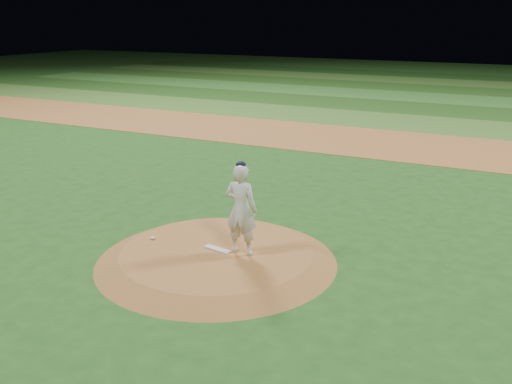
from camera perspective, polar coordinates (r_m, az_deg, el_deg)
name	(u,v)px	position (r m, az deg, el deg)	size (l,w,h in m)	color
ground	(217,261)	(13.22, -3.94, -6.88)	(120.00, 120.00, 0.00)	#204F19
infield_dirt_band	(379,143)	(25.68, 12.22, 4.83)	(70.00, 6.00, 0.02)	#9B6130
outfield_stripe_0	(407,123)	(30.94, 14.89, 6.73)	(70.00, 5.00, 0.02)	#3C6B27
outfield_stripe_1	(426,109)	(35.78, 16.65, 7.97)	(70.00, 5.00, 0.02)	#204A17
outfield_stripe_2	(441,98)	(40.67, 17.99, 8.90)	(70.00, 5.00, 0.02)	#306E28
outfield_stripe_3	(452,90)	(45.57, 19.05, 9.64)	(70.00, 5.00, 0.02)	#224C18
outfield_stripe_4	(462,83)	(50.50, 19.91, 10.22)	(70.00, 5.00, 0.02)	#366625
outfield_stripe_5	(470,77)	(55.44, 20.62, 10.70)	(70.00, 5.00, 0.02)	#194215
pitchers_mound	(217,256)	(13.17, -3.95, -6.38)	(5.50, 5.50, 0.25)	#9C6430
pitching_rubber	(217,249)	(13.16, -3.89, -5.73)	(0.68, 0.17, 0.03)	silver
rosin_bag	(153,238)	(13.94, -10.29, -4.54)	(0.12, 0.12, 0.07)	silver
pitcher_on_mound	(241,209)	(12.60, -1.49, -1.71)	(0.78, 0.53, 2.14)	silver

